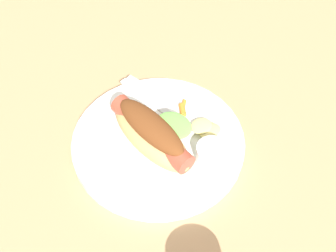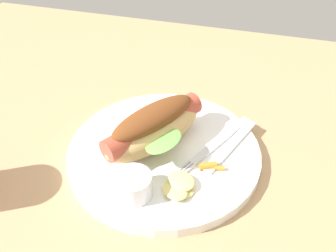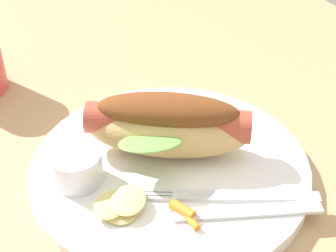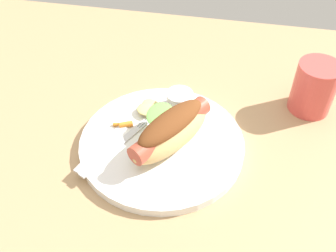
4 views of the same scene
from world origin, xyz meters
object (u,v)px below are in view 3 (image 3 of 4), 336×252
Objects in this scene: plate at (166,169)px; sauce_ramekin at (77,167)px; carrot_garnish at (184,212)px; knife at (248,211)px; fork at (232,196)px; hot_dog at (167,124)px; chips_pile at (120,205)px.

sauce_ramekin is at bearing 80.30° from plate.
plate is 9.03cm from sauce_ramekin.
sauce_ramekin is 1.35× the size of carrot_garnish.
knife reaches higher than plate.
fork is at bearing -125.62° from sauce_ramekin.
hot_dog reaches higher than fork.
knife is at bearing -112.25° from carrot_garnish.
fork is at bearing -60.99° from knife.
knife is 11.40cm from chips_pile.
sauce_ramekin is at bearing -20.09° from knife.
sauce_ramekin reaches higher than knife.
carrot_garnish is at bearing 105.51° from hot_dog.
hot_dog reaches higher than plate.
fork is at bearing -154.60° from plate.
carrot_garnish is at bearing -123.04° from chips_pile.
hot_dog is 9.75cm from sauce_ramekin.
hot_dog is 11.67cm from knife.
plate is 7.40cm from carrot_garnish.
chips_pile reaches higher than carrot_garnish.
plate is 4.47× the size of chips_pile.
chips_pile is (-5.61, 7.41, -2.76)cm from hot_dog.
hot_dog reaches higher than knife.
chips_pile reaches higher than knife.
carrot_garnish reaches higher than knife.
carrot_garnish is (2.16, 5.29, 0.26)cm from knife.
knife is 2.13× the size of chips_pile.
knife is at bearing -131.23° from sauce_ramekin.
knife is at bearing -158.40° from plate.
plate is at bearing -99.70° from sauce_ramekin.
fork is 4.28× the size of carrot_garnish.
hot_dog is at bearing -16.64° from carrot_garnish.
plate is at bearing 90.66° from hot_dog.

